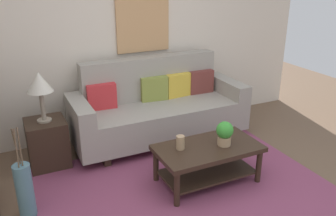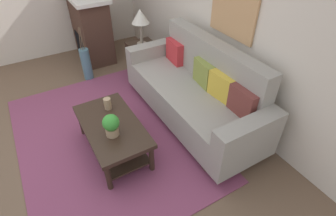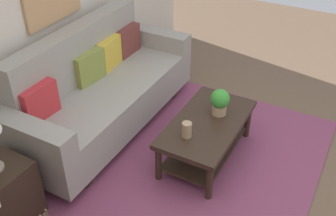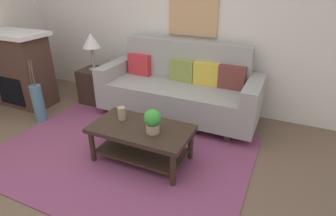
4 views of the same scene
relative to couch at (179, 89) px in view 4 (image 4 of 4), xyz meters
The scene contains 19 objects.
ground_plane 1.75m from the couch, 98.03° to the right, with size 9.55×9.55×0.00m, color brown.
wall_back 1.09m from the couch, 113.81° to the left, with size 5.55×0.10×2.70m, color beige.
area_rug 1.27m from the couch, 101.37° to the right, with size 2.93×2.14×0.01m, color #843D5B.
couch is the anchor object (origin of this frame).
throw_pillow_crimson 0.76m from the couch, behind, with size 0.36×0.12×0.32m, color red.
throw_pillow_olive 0.28m from the couch, 90.00° to the left, with size 0.36×0.12×0.32m, color olive.
throw_pillow_mustard 0.45m from the couch, 19.42° to the left, with size 0.36×0.12×0.32m, color gold.
throw_pillow_maroon 0.76m from the couch, ahead, with size 0.36×0.12×0.32m, color brown.
coffee_table 1.19m from the couch, 87.91° to the right, with size 1.10×0.60×0.43m.
tabletop_vase 1.14m from the couch, 102.52° to the right, with size 0.09×0.09×0.15m, color tan.
potted_plant_tabletop 1.25m from the couch, 80.21° to the right, with size 0.18×0.18×0.26m.
side_table 1.45m from the couch, behind, with size 0.44×0.44×0.56m, color #332319.
table_lamp 1.54m from the couch, behind, with size 0.28×0.28×0.57m.
fireplace 2.54m from the couch, 166.32° to the right, with size 1.02×0.58×1.16m.
floor_vase 2.02m from the couch, 151.54° to the right, with size 0.16×0.16×0.54m, color slate.
floor_vase_branch_a 2.01m from the couch, 151.27° to the right, with size 0.01×0.01×0.36m, color brown.
floor_vase_branch_b 2.03m from the couch, 152.11° to the right, with size 0.01×0.01×0.36m, color brown.
floor_vase_branch_c 2.05m from the couch, 151.24° to the right, with size 0.01×0.01×0.36m, color brown.
framed_painting 1.14m from the couch, 90.00° to the left, with size 0.74×0.03×0.73m, color tan.
Camera 4 is at (1.63, -1.75, 1.91)m, focal length 29.52 mm.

